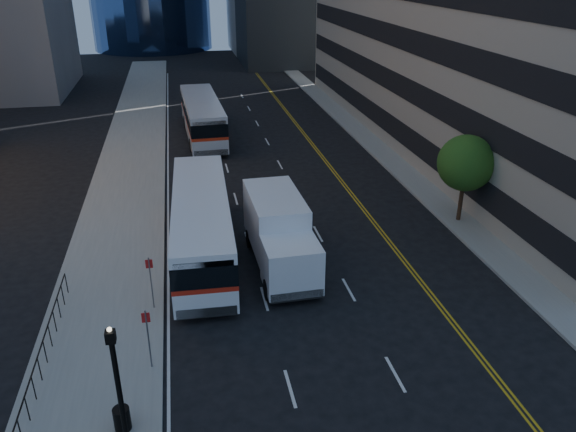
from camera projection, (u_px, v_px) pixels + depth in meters
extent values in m
plane|color=black|center=(351.00, 315.00, 24.38)|extent=(160.00, 160.00, 0.00)
cube|color=gray|center=(133.00, 152.00, 44.83)|extent=(5.00, 90.00, 0.15)
cube|color=gray|center=(367.00, 139.00, 48.24)|extent=(2.00, 90.00, 0.15)
cylinder|color=#332114|center=(460.00, 202.00, 32.58)|extent=(0.24, 0.24, 2.20)
sphere|color=#1D4D16|center=(466.00, 163.00, 31.58)|extent=(3.20, 3.20, 3.20)
cylinder|color=black|center=(121.00, 400.00, 16.52)|extent=(0.16, 0.16, 4.20)
cube|color=black|center=(110.00, 337.00, 15.57)|extent=(0.28, 0.28, 0.36)
cube|color=white|center=(203.00, 238.00, 29.07)|extent=(3.15, 12.79, 1.17)
cube|color=red|center=(202.00, 226.00, 28.78)|extent=(3.17, 12.81, 0.23)
cube|color=black|center=(201.00, 215.00, 28.54)|extent=(3.17, 12.81, 0.95)
cube|color=white|center=(200.00, 201.00, 28.21)|extent=(3.15, 12.79, 0.53)
cylinder|color=black|center=(178.00, 285.00, 25.63)|extent=(0.35, 1.07, 1.06)
cylinder|color=black|center=(233.00, 280.00, 26.00)|extent=(0.35, 1.07, 1.06)
cylinder|color=black|center=(180.00, 220.00, 32.10)|extent=(0.35, 1.07, 1.06)
cylinder|color=black|center=(224.00, 217.00, 32.47)|extent=(0.35, 1.07, 1.06)
cube|color=silver|center=(203.00, 126.00, 48.53)|extent=(3.27, 13.01, 1.18)
cube|color=red|center=(202.00, 118.00, 48.24)|extent=(3.30, 13.04, 0.24)
cube|color=black|center=(202.00, 112.00, 48.00)|extent=(3.30, 13.04, 0.97)
cube|color=silver|center=(201.00, 102.00, 47.66)|extent=(3.27, 13.01, 0.54)
cylinder|color=black|center=(192.00, 145.00, 45.01)|extent=(0.36, 1.09, 1.08)
cylinder|color=black|center=(223.00, 143.00, 45.55)|extent=(0.36, 1.09, 1.08)
cylinder|color=black|center=(186.00, 122.00, 51.50)|extent=(0.36, 1.09, 1.08)
cylinder|color=black|center=(214.00, 120.00, 52.03)|extent=(0.36, 1.09, 1.08)
cube|color=white|center=(291.00, 265.00, 25.31)|extent=(2.57, 2.36, 2.19)
cube|color=black|center=(297.00, 268.00, 24.25)|extent=(2.30, 0.12, 1.15)
cube|color=white|center=(275.00, 220.00, 28.28)|extent=(2.64, 5.07, 2.71)
cube|color=black|center=(280.00, 257.00, 27.92)|extent=(2.09, 6.93, 0.26)
cylinder|color=black|center=(268.00, 290.00, 25.32)|extent=(0.32, 1.01, 1.00)
cylinder|color=black|center=(316.00, 284.00, 25.77)|extent=(0.32, 1.01, 1.00)
cylinder|color=black|center=(250.00, 239.00, 29.94)|extent=(0.32, 1.01, 1.00)
cylinder|color=black|center=(291.00, 235.00, 30.39)|extent=(0.32, 1.01, 1.00)
cylinder|color=black|center=(122.00, 419.00, 18.12)|extent=(0.60, 0.60, 0.81)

